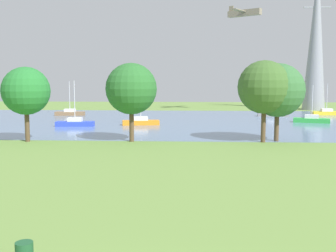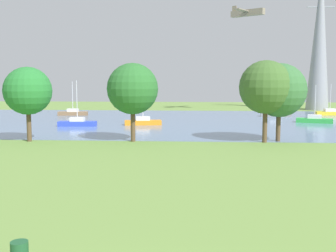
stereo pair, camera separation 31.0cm
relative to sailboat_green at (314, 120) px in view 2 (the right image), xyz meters
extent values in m
plane|color=olive|center=(-18.51, -26.64, -0.44)|extent=(160.00, 160.00, 0.00)
cube|color=#5F7CA2|center=(-18.51, 1.36, -0.43)|extent=(140.00, 40.00, 0.02)
cube|color=green|center=(0.00, 0.00, -0.12)|extent=(5.03, 2.85, 0.60)
cube|color=white|center=(0.00, 0.00, 0.43)|extent=(2.04, 1.58, 0.50)
cylinder|color=silver|center=(0.00, 0.00, 2.47)|extent=(0.10, 0.10, 4.58)
cube|color=brown|center=(-36.86, 9.66, -0.12)|extent=(4.89, 1.83, 0.60)
cube|color=white|center=(-36.86, 9.66, 0.43)|extent=(1.87, 1.22, 0.50)
cylinder|color=silver|center=(-36.86, 9.66, 2.70)|extent=(0.10, 0.10, 5.04)
cube|color=orange|center=(-23.28, -4.31, -0.12)|extent=(4.99, 2.36, 0.60)
cube|color=white|center=(-23.28, -4.31, 0.43)|extent=(1.97, 1.41, 0.50)
cylinder|color=silver|center=(-23.28, -4.31, 2.86)|extent=(0.10, 0.10, 5.36)
cube|color=gray|center=(-3.49, 9.46, -0.12)|extent=(4.93, 1.99, 0.60)
cube|color=white|center=(-3.49, 9.46, 0.43)|extent=(1.91, 1.28, 0.50)
cylinder|color=silver|center=(-3.49, 9.46, 2.89)|extent=(0.10, 0.10, 5.43)
cube|color=yellow|center=(6.08, 12.80, -0.12)|extent=(4.87, 1.75, 0.60)
cube|color=white|center=(6.08, 12.80, 0.43)|extent=(1.86, 1.19, 0.50)
cylinder|color=silver|center=(6.08, 12.80, 2.50)|extent=(0.10, 0.10, 4.64)
cube|color=blue|center=(-31.51, -6.17, -0.12)|extent=(4.89, 1.81, 0.60)
cube|color=white|center=(-31.51, -6.17, 0.43)|extent=(1.87, 1.21, 0.50)
cylinder|color=silver|center=(-31.51, -6.17, 2.78)|extent=(0.10, 0.10, 5.21)
cylinder|color=brown|center=(-32.36, -19.49, 1.19)|extent=(0.44, 0.44, 3.26)
sphere|color=#277831|center=(-32.36, -19.49, 4.42)|extent=(4.57, 4.57, 4.57)
cylinder|color=brown|center=(-22.37, -18.87, 1.23)|extent=(0.44, 0.44, 3.35)
sphere|color=#2B692D|center=(-22.37, -18.87, 4.62)|extent=(4.89, 4.89, 4.89)
cylinder|color=brown|center=(-9.82, -18.62, 1.29)|extent=(0.44, 0.44, 3.47)
sphere|color=#3F652C|center=(-9.82, -18.62, 4.78)|extent=(5.02, 5.02, 5.02)
cylinder|color=brown|center=(-8.43, -17.86, 1.11)|extent=(0.44, 0.44, 3.12)
sphere|color=#386C39|center=(-8.43, -17.86, 4.48)|extent=(5.15, 5.15, 5.15)
cone|color=gray|center=(7.53, 25.45, 13.87)|extent=(4.40, 4.40, 28.63)
cube|color=gray|center=(7.53, 25.45, 19.46)|extent=(5.20, 0.30, 0.30)
cube|color=gray|center=(-7.11, 19.68, 17.56)|extent=(5.90, 4.52, 1.10)
cube|color=gray|center=(-7.11, 19.68, 17.76)|extent=(5.65, 7.55, 0.16)
cube|color=gray|center=(-9.35, 21.22, 18.36)|extent=(0.81, 0.61, 1.50)
camera|label=1|loc=(-16.66, -58.01, 5.45)|focal=44.24mm
camera|label=2|loc=(-16.35, -57.99, 5.45)|focal=44.24mm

